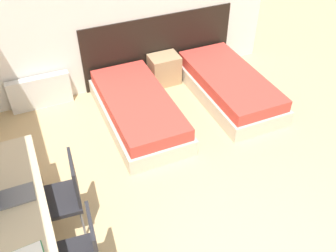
{
  "coord_description": "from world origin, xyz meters",
  "views": [
    {
      "loc": [
        -1.36,
        -0.83,
        3.43
      ],
      "look_at": [
        0.0,
        2.3,
        0.55
      ],
      "focal_mm": 40.0,
      "sensor_mm": 36.0,
      "label": 1
    }
  ],
  "objects_px": {
    "chair_near_laptop": "(64,194)",
    "laptop": "(7,194)",
    "bed_near_door": "(229,86)",
    "nightstand": "(164,69)",
    "bed_near_window": "(138,110)"
  },
  "relations": [
    {
      "from": "bed_near_door",
      "to": "chair_near_laptop",
      "type": "relative_size",
      "value": 2.07
    },
    {
      "from": "nightstand",
      "to": "laptop",
      "type": "bearing_deg",
      "value": -137.78
    },
    {
      "from": "nightstand",
      "to": "bed_near_window",
      "type": "bearing_deg",
      "value": -133.04
    },
    {
      "from": "bed_near_door",
      "to": "laptop",
      "type": "relative_size",
      "value": 5.42
    },
    {
      "from": "bed_near_window",
      "to": "nightstand",
      "type": "distance_m",
      "value": 1.09
    },
    {
      "from": "nightstand",
      "to": "chair_near_laptop",
      "type": "xyz_separation_m",
      "value": [
        -2.01,
        -2.17,
        0.27
      ]
    },
    {
      "from": "chair_near_laptop",
      "to": "laptop",
      "type": "distance_m",
      "value": 0.56
    },
    {
      "from": "chair_near_laptop",
      "to": "laptop",
      "type": "xyz_separation_m",
      "value": [
        -0.46,
        -0.08,
        0.31
      ]
    },
    {
      "from": "bed_near_window",
      "to": "laptop",
      "type": "relative_size",
      "value": 5.42
    },
    {
      "from": "bed_near_window",
      "to": "chair_near_laptop",
      "type": "distance_m",
      "value": 1.9
    },
    {
      "from": "bed_near_door",
      "to": "laptop",
      "type": "distance_m",
      "value": 3.58
    },
    {
      "from": "laptop",
      "to": "nightstand",
      "type": "bearing_deg",
      "value": 42.62
    },
    {
      "from": "bed_near_window",
      "to": "chair_near_laptop",
      "type": "relative_size",
      "value": 2.07
    },
    {
      "from": "bed_near_door",
      "to": "chair_near_laptop",
      "type": "height_order",
      "value": "chair_near_laptop"
    },
    {
      "from": "nightstand",
      "to": "chair_near_laptop",
      "type": "distance_m",
      "value": 2.97
    }
  ]
}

